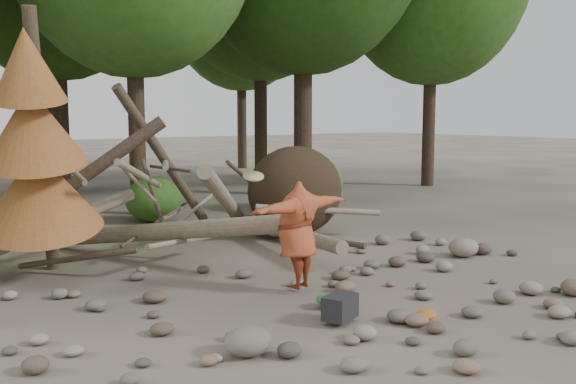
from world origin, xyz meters
TOP-DOWN VIEW (x-y plane):
  - ground at (0.00, 0.00)m, footprint 120.00×120.00m
  - deadfall_pile at (2.02, 4.24)m, footprint 8.55×5.24m
  - dead_conifer at (-3.12, 3.37)m, footprint 2.06×2.16m
  - bush_mid at (0.80, 7.80)m, footprint 1.40×1.40m
  - bush_right at (5.00, 7.00)m, footprint 2.00×2.00m
  - frisbee_thrower at (-0.14, 0.56)m, footprint 2.05×0.89m
  - backpack at (-0.55, -0.90)m, footprint 0.54×0.45m
  - cloth_green at (-0.25, -0.32)m, footprint 0.39×0.33m
  - cloth_orange at (0.36, -1.54)m, footprint 0.31×0.25m
  - boulder_front_left at (-2.10, -1.14)m, footprint 0.55×0.49m
  - boulder_front_right at (3.10, -1.98)m, footprint 0.41×0.37m
  - boulder_mid_right at (3.86, 0.67)m, footprint 0.59×0.53m

SIDE VIEW (x-z plane):
  - ground at x=0.00m, z-range 0.00..0.00m
  - cloth_orange at x=0.36m, z-range 0.00..0.11m
  - cloth_green at x=-0.25m, z-range 0.00..0.15m
  - boulder_front_right at x=3.10m, z-range 0.00..0.25m
  - backpack at x=-0.55m, z-range 0.00..0.31m
  - boulder_front_left at x=-2.10m, z-range 0.00..0.33m
  - boulder_mid_right at x=3.86m, z-range 0.00..0.35m
  - bush_mid at x=0.80m, z-range 0.00..1.12m
  - bush_right at x=5.00m, z-range 0.00..1.60m
  - frisbee_thrower at x=-0.14m, z-range -0.02..1.80m
  - deadfall_pile at x=2.02m, z-range -0.70..2.60m
  - dead_conifer at x=-3.12m, z-range -0.06..4.29m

